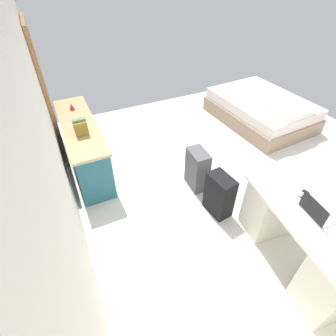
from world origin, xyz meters
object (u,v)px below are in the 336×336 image
at_px(suitcase_spare_grey, 197,169).
at_px(cell_phone_by_mouse, 303,194).
at_px(suitcase_black, 219,195).
at_px(computer_mouse, 300,194).
at_px(laptop, 317,211).
at_px(figurine_small, 72,107).
at_px(credenza, 84,146).
at_px(bed, 261,110).
at_px(desk, 302,238).

relative_size(suitcase_spare_grey, cell_phone_by_mouse, 4.47).
height_order(suitcase_black, computer_mouse, computer_mouse).
bearing_deg(laptop, suitcase_black, 21.46).
relative_size(suitcase_spare_grey, figurine_small, 5.52).
height_order(credenza, suitcase_spare_grey, credenza).
bearing_deg(laptop, bed, -33.16).
bearing_deg(suitcase_spare_grey, suitcase_black, -176.24).
height_order(desk, computer_mouse, computer_mouse).
xyz_separation_m(desk, figurine_small, (3.11, 1.73, 0.44)).
bearing_deg(figurine_small, suitcase_black, -147.57).
distance_m(desk, suitcase_spare_grey, 1.57).
distance_m(suitcase_spare_grey, cell_phone_by_mouse, 1.43).
relative_size(suitcase_spare_grey, computer_mouse, 6.07).
bearing_deg(figurine_small, laptop, -150.74).
height_order(credenza, cell_phone_by_mouse, credenza).
distance_m(computer_mouse, figurine_small, 3.37).
xyz_separation_m(bed, cell_phone_by_mouse, (-2.36, 1.59, 0.52)).
bearing_deg(computer_mouse, laptop, 170.98).
bearing_deg(desk, figurine_small, 29.09).
bearing_deg(cell_phone_by_mouse, computer_mouse, 69.82).
distance_m(cell_phone_by_mouse, figurine_small, 3.40).
xyz_separation_m(desk, suitcase_black, (0.97, 0.37, -0.10)).
xyz_separation_m(desk, laptop, (0.01, -0.01, 0.41)).
distance_m(desk, figurine_small, 3.58).
height_order(credenza, figurine_small, figurine_small).
height_order(bed, suitcase_spare_grey, suitcase_spare_grey).
relative_size(computer_mouse, figurine_small, 0.91).
xyz_separation_m(suitcase_black, laptop, (-0.96, -0.38, 0.51)).
height_order(credenza, computer_mouse, computer_mouse).
xyz_separation_m(desk, credenza, (2.64, 1.73, -0.01)).
bearing_deg(figurine_small, desk, -150.91).
bearing_deg(suitcase_spare_grey, credenza, 52.77).
bearing_deg(cell_phone_by_mouse, bed, -47.89).
distance_m(bed, laptop, 3.16).
height_order(suitcase_spare_grey, cell_phone_by_mouse, cell_phone_by_mouse).
bearing_deg(laptop, credenza, 33.36).
xyz_separation_m(bed, suitcase_spare_grey, (-1.10, 2.09, 0.06)).
relative_size(credenza, suitcase_spare_grey, 2.96).
xyz_separation_m(desk, bed, (2.61, -1.71, -0.15)).
bearing_deg(desk, laptop, -37.25).
bearing_deg(desk, suitcase_black, 20.91).
distance_m(credenza, computer_mouse, 3.01).
height_order(desk, figurine_small, figurine_small).
height_order(suitcase_black, suitcase_spare_grey, suitcase_spare_grey).
bearing_deg(computer_mouse, suitcase_black, 39.67).
bearing_deg(computer_mouse, suitcase_spare_grey, 27.33).
relative_size(bed, suitcase_spare_grey, 3.26).
relative_size(desk, credenza, 0.84).
distance_m(suitcase_spare_grey, laptop, 1.64).
bearing_deg(bed, credenza, 89.50).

